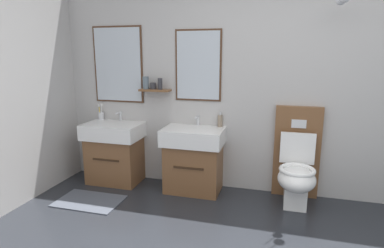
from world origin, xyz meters
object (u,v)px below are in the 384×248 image
(vanity_sink_right, at_px, (194,158))
(toothbrush_cup, at_px, (101,115))
(vanity_sink_left, at_px, (115,151))
(toilet, at_px, (296,168))
(soap_dispenser, at_px, (220,121))

(vanity_sink_right, xyz_separation_m, toothbrush_cup, (-1.25, 0.16, 0.40))
(vanity_sink_left, relative_size, toothbrush_cup, 3.55)
(vanity_sink_left, bearing_deg, toothbrush_cup, 148.19)
(vanity_sink_left, relative_size, toilet, 0.73)
(vanity_sink_right, bearing_deg, vanity_sink_left, 180.00)
(vanity_sink_right, relative_size, toilet, 0.73)
(vanity_sink_right, bearing_deg, toothbrush_cup, 172.78)
(soap_dispenser, bearing_deg, vanity_sink_left, -172.38)
(vanity_sink_left, relative_size, vanity_sink_right, 1.00)
(toothbrush_cup, bearing_deg, vanity_sink_left, -31.81)
(vanity_sink_right, distance_m, toilet, 1.11)
(vanity_sink_right, bearing_deg, toilet, -0.15)
(vanity_sink_left, height_order, toothbrush_cup, toothbrush_cup)
(vanity_sink_right, height_order, soap_dispenser, soap_dispenser)
(vanity_sink_left, bearing_deg, vanity_sink_right, 0.00)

